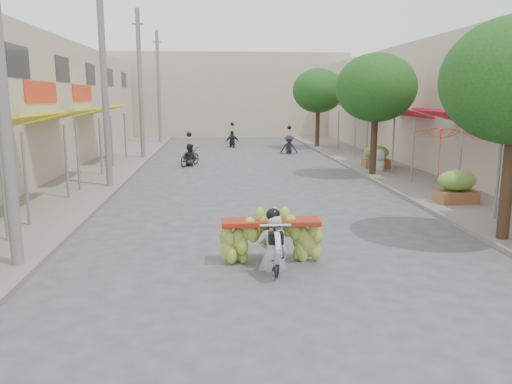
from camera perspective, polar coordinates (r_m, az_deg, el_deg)
name	(u,v)px	position (r m, az deg, el deg)	size (l,w,h in m)	color
ground	(310,327)	(7.89, 6.17, -15.11)	(120.00, 120.00, 0.00)	#515155
sidewalk_left	(87,175)	(22.92, -18.77, 1.82)	(4.00, 60.00, 0.12)	slate
sidewalk_right	(400,171)	(23.75, 16.10, 2.28)	(4.00, 60.00, 0.12)	slate
far_building	(231,95)	(44.98, -2.93, 10.97)	(20.00, 6.00, 7.00)	#BBAA94
utility_pole_mid	(104,80)	(19.39, -16.98, 12.15)	(0.60, 0.24, 8.00)	slate
utility_pole_far	(140,85)	(28.25, -13.09, 11.81)	(0.60, 0.24, 8.00)	slate
utility_pole_back	(159,88)	(37.18, -11.07, 11.61)	(0.60, 0.24, 8.00)	slate
street_tree_mid	(376,88)	(22.03, 13.58, 11.48)	(3.40, 3.40, 5.25)	#3A2719
street_tree_far	(318,91)	(33.65, 7.14, 11.40)	(3.40, 3.40, 5.25)	#3A2719
produce_crate_mid	(457,184)	(17.00, 21.95, 0.84)	(1.20, 0.88, 1.16)	brown
produce_crate_far	(376,155)	(24.34, 13.59, 4.15)	(1.20, 0.88, 1.16)	brown
banana_motorbike	(272,233)	(10.19, 1.83, -4.70)	(2.20, 1.88, 2.15)	black
market_umbrella	(441,125)	(17.11, 20.43, 7.20)	(2.76, 2.76, 1.89)	red
pedestrian	(380,149)	(23.33, 13.94, 4.78)	(1.10, 1.03, 1.93)	silver
bg_motorbike_a	(189,151)	(25.17, -7.61, 4.64)	(1.28, 1.73, 1.95)	black
bg_motorbike_b	(289,139)	(30.42, 3.81, 6.04)	(1.09, 1.55, 1.95)	black
bg_motorbike_c	(232,135)	(34.36, -2.72, 6.48)	(1.02, 1.64, 1.95)	black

